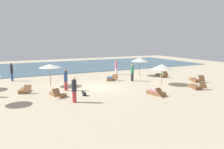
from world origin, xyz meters
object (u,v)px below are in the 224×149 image
Objects in this scene: lounger_6 at (196,87)px; person_4 at (66,80)px; lounger_4 at (196,80)px; dog at (84,93)px; umbrella_0 at (140,60)px; lounger_0 at (24,90)px; umbrella_2 at (162,67)px; umbrella_3 at (50,66)px; person_2 at (132,72)px; lounger_3 at (156,93)px; person_0 at (116,67)px; person_1 at (12,72)px; person_5 at (74,90)px; lounger_1 at (58,94)px; lounger_2 at (162,75)px; lounger_5 at (110,79)px.

person_4 reaches higher than lounger_6.
lounger_4 is 3.54m from lounger_6.
dog is at bearing 167.77° from lounger_6.
umbrella_0 is 1.20× the size of lounger_0.
umbrella_3 is at bearing 157.33° from umbrella_2.
umbrella_0 is 5.50m from umbrella_2.
person_2 is (8.17, -1.26, -0.99)m from umbrella_3.
lounger_3 is 1.02× the size of lounger_4.
umbrella_2 is at bearing -81.29° from person_0.
person_1 reaches higher than person_4.
umbrella_3 reaches higher than lounger_3.
person_1 is (-0.58, 5.99, 0.82)m from lounger_0.
lounger_3 is at bearing -39.04° from person_4.
person_4 reaches higher than person_5.
person_4 reaches higher than lounger_1.
lounger_0 is at bearing -84.50° from person_1.
umbrella_2 is at bearing -128.96° from lounger_2.
person_0 reaches higher than lounger_4.
person_2 reaches higher than dog.
person_0 is 12.67m from person_5.
umbrella_3 is 1.17× the size of lounger_4.
lounger_6 is at bearing -3.19° from person_5.
umbrella_0 is 3.05m from person_0.
lounger_3 is 5.67m from dog.
lounger_6 is 0.94× the size of person_1.
umbrella_3 is 1.15× the size of person_2.
umbrella_3 is 12.78m from lounger_2.
umbrella_3 is 1.19× the size of lounger_2.
umbrella_0 is at bearing 36.08° from person_5.
umbrella_0 reaches higher than person_0.
lounger_3 is 4.59m from lounger_6.
umbrella_0 is at bearing 44.36° from person_2.
lounger_0 is 9.00m from lounger_5.
lounger_1 is 0.99× the size of lounger_4.
person_4 is at bearing 171.09° from lounger_4.
lounger_5 reaches higher than lounger_3.
person_5 is at bearing -59.56° from lounger_0.
person_5 is at bearing -72.56° from person_1.
person_1 reaches higher than lounger_1.
lounger_3 is 2.52× the size of dog.
lounger_0 is 1.03× the size of lounger_2.
person_4 is at bearing -15.33° from lounger_0.
umbrella_0 reaches higher than lounger_4.
lounger_0 is at bearing -156.78° from person_0.
lounger_6 is at bearing -75.48° from person_0.
lounger_4 is 6.57m from person_2.
umbrella_2 is 1.16× the size of lounger_6.
person_5 reaches higher than lounger_4.
person_5 reaches higher than lounger_3.
umbrella_2 reaches higher than person_0.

